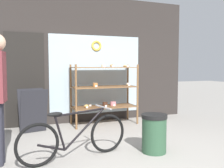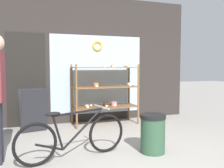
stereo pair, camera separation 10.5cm
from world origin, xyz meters
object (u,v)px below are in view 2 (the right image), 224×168
object	(u,v)px
bicycle	(73,137)
sandwich_board	(34,110)
trash_bin	(153,132)
display_case	(106,88)

from	to	relation	value
bicycle	sandwich_board	size ratio (longest dim) A/B	1.90
sandwich_board	trash_bin	distance (m)	2.57
sandwich_board	trash_bin	size ratio (longest dim) A/B	1.46
bicycle	trash_bin	xyz separation A→B (m)	(1.23, -0.16, 0.00)
trash_bin	display_case	bearing A→B (deg)	92.07
bicycle	trash_bin	world-z (taller)	bicycle
bicycle	sandwich_board	bearing A→B (deg)	93.73
display_case	trash_bin	world-z (taller)	display_case
trash_bin	bicycle	bearing A→B (deg)	172.51
display_case	bicycle	xyz separation A→B (m)	(-1.15, -1.95, -0.50)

